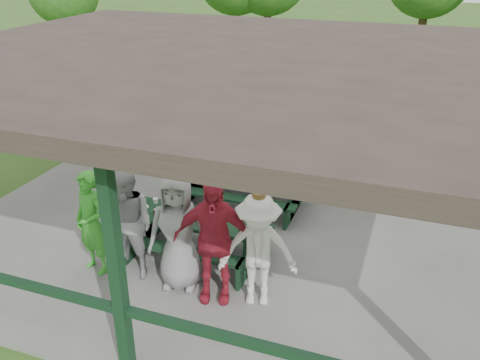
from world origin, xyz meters
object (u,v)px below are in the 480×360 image
at_px(contestant_grey_mid, 178,232).
at_px(contestant_red, 213,240).
at_px(picnic_table_near, 196,232).
at_px(contestant_grey_left, 128,225).
at_px(contestant_white_fedora, 258,251).
at_px(spectator_grey, 318,160).
at_px(farm_trailer, 220,78).
at_px(contestant_green, 92,223).
at_px(spectator_lblue, 245,149).
at_px(picnic_table_far, 242,184).
at_px(spectator_blue, 195,132).
at_px(pickup_truck, 398,79).

xyz_separation_m(contestant_grey_mid, contestant_red, (0.61, -0.10, 0.04)).
xyz_separation_m(picnic_table_near, contestant_grey_left, (-0.74, -0.86, 0.46)).
relative_size(contestant_white_fedora, spectator_grey, 1.09).
relative_size(picnic_table_near, farm_trailer, 0.57).
xyz_separation_m(contestant_green, spectator_lblue, (1.18, 3.91, -0.05)).
bearing_deg(picnic_table_far, spectator_blue, 138.74).
xyz_separation_m(contestant_grey_mid, pickup_truck, (2.32, 11.87, -0.23)).
bearing_deg(contestant_white_fedora, spectator_grey, 74.32).
bearing_deg(spectator_lblue, picnic_table_far, 113.30).
bearing_deg(contestant_green, farm_trailer, 117.17).
bearing_deg(spectator_blue, contestant_green, 73.17).
height_order(spectator_grey, farm_trailer, spectator_grey).
distance_m(spectator_lblue, spectator_blue, 1.55).
height_order(contestant_white_fedora, farm_trailer, contestant_white_fedora).
relative_size(picnic_table_near, contestant_grey_left, 1.27).
bearing_deg(contestant_grey_left, contestant_grey_mid, 12.18).
xyz_separation_m(spectator_lblue, pickup_truck, (2.60, 8.08, -0.11)).
distance_m(contestant_white_fedora, pickup_truck, 11.92).
relative_size(pickup_truck, farm_trailer, 1.42).
xyz_separation_m(contestant_green, contestant_white_fedora, (2.72, 0.12, 0.01)).
height_order(contestant_grey_left, contestant_grey_mid, contestant_grey_mid).
height_order(picnic_table_far, contestant_white_fedora, contestant_white_fedora).
bearing_deg(contestant_grey_left, picnic_table_far, 82.60).
xyz_separation_m(contestant_grey_left, farm_trailer, (-2.68, 10.33, -0.31)).
height_order(spectator_lblue, spectator_blue, spectator_blue).
height_order(picnic_table_near, spectator_blue, spectator_blue).
bearing_deg(pickup_truck, picnic_table_far, 179.79).
xyz_separation_m(contestant_red, spectator_blue, (-2.34, 4.44, -0.14)).
relative_size(contestant_red, spectator_lblue, 1.20).
bearing_deg(contestant_green, spectator_blue, 109.45).
relative_size(picnic_table_far, farm_trailer, 0.61).
relative_size(contestant_red, spectator_grey, 1.18).
xyz_separation_m(contestant_grey_left, contestant_white_fedora, (2.10, 0.05, -0.04)).
distance_m(contestant_grey_mid, farm_trailer, 10.87).
bearing_deg(spectator_blue, picnic_table_far, 118.44).
xyz_separation_m(picnic_table_far, spectator_blue, (-1.73, 1.52, 0.38)).
relative_size(picnic_table_near, contestant_white_fedora, 1.29).
height_order(contestant_grey_left, pickup_truck, contestant_grey_left).
xyz_separation_m(contestant_grey_mid, contestant_white_fedora, (1.25, 0.00, -0.06)).
bearing_deg(contestant_red, farm_trailer, 96.76).
height_order(contestant_white_fedora, pickup_truck, contestant_white_fedora).
xyz_separation_m(picnic_table_far, spectator_lblue, (-0.28, 0.98, 0.35)).
height_order(contestant_grey_left, spectator_lblue, contestant_grey_left).
bearing_deg(contestant_grey_left, contestant_green, -164.32).
height_order(contestant_grey_left, spectator_blue, contestant_grey_left).
height_order(contestant_green, contestant_red, contestant_red).
bearing_deg(picnic_table_near, contestant_white_fedora, -30.82).
bearing_deg(contestant_white_fedora, contestant_grey_left, 166.89).
bearing_deg(spectator_grey, spectator_lblue, -19.91).
relative_size(contestant_grey_mid, contestant_white_fedora, 1.04).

